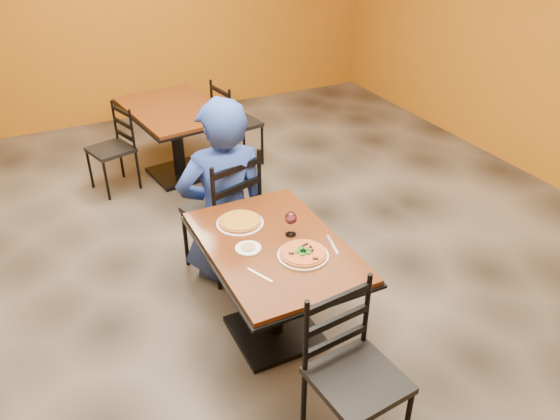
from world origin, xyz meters
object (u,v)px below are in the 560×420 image
chair_second_right (237,123)px  pizza_far (240,221)px  diner (223,191)px  table_second (176,126)px  pizza_main (303,253)px  chair_second_left (111,150)px  table_main (274,269)px  chair_main_far (221,211)px  wine_glass (291,223)px  plate_far (240,223)px  plate_main (303,255)px  side_plate (248,248)px  chair_main_near (358,381)px

chair_second_right → pizza_far: (-0.91, -2.30, 0.31)m
diner → table_second: bearing=-88.3°
pizza_main → diner: bearing=97.1°
chair_second_right → diner: bearing=145.7°
chair_second_left → pizza_main: size_ratio=2.97×
table_main → chair_main_far: (-0.03, 0.89, -0.04)m
chair_main_far → pizza_main: chair_main_far is taller
pizza_far → wine_glass: 0.36m
chair_second_left → plate_far: bearing=-6.0°
plate_main → side_plate: 0.34m
side_plate → chair_second_right: bearing=69.4°
table_main → wine_glass: size_ratio=6.83×
chair_main_near → chair_second_right: (0.79, 3.55, -0.01)m
pizza_main → wine_glass: (0.04, 0.24, 0.07)m
chair_main_far → side_plate: size_ratio=6.45×
table_main → chair_second_right: chair_second_right is taller
chair_main_far → side_plate: (-0.14, -0.87, 0.24)m
chair_second_left → diner: 1.88m
chair_main_far → side_plate: chair_main_far is taller
chair_main_far → chair_main_near: bearing=74.3°
table_main → chair_main_near: bearing=-88.8°
chair_main_near → side_plate: (-0.19, 0.97, 0.28)m
chair_main_near → pizza_main: bearing=78.0°
table_main → diner: size_ratio=0.85×
chair_second_right → plate_main: bearing=156.5°
table_second → chair_second_left: chair_second_left is taller
chair_main_near → chair_main_far: size_ratio=0.93×
chair_main_far → plate_far: bearing=65.5°
chair_second_right → side_plate: bearing=150.1°
table_second → plate_far: bearing=-95.8°
side_plate → wine_glass: (0.30, 0.03, 0.08)m
pizza_main → pizza_far: 0.54m
pizza_main → side_plate: bearing=141.7°
diner → pizza_main: size_ratio=5.09×
chair_second_right → pizza_far: size_ratio=3.30×
side_plate → plate_main: bearing=-38.3°
side_plate → wine_glass: 0.32m
diner → pizza_far: 0.52m
chair_second_left → plate_main: size_ratio=2.72×
plate_far → wine_glass: bearing=-47.5°
plate_far → side_plate: size_ratio=1.94×
table_main → chair_main_far: chair_main_far is taller
wine_glass → table_second: bearing=90.1°
wine_glass → pizza_main: bearing=-99.1°
table_second → chair_main_far: chair_main_far is taller
chair_main_far → wine_glass: chair_main_far is taller
table_second → plate_far: size_ratio=4.43×
plate_main → pizza_far: size_ratio=1.11×
pizza_main → side_plate: pizza_main is taller
wine_glass → chair_second_left: bearing=104.8°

